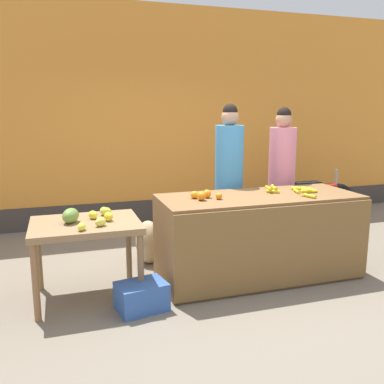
# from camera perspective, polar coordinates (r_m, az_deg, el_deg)

# --- Properties ---
(ground_plane) EXTENTS (24.00, 24.00, 0.00)m
(ground_plane) POSITION_cam_1_polar(r_m,az_deg,el_deg) (4.66, 4.23, -11.80)
(ground_plane) COLOR #756B5B
(market_wall_back) EXTENTS (9.04, 0.23, 3.41)m
(market_wall_back) POSITION_cam_1_polar(r_m,az_deg,el_deg) (6.88, -4.17, 9.97)
(market_wall_back) COLOR orange
(market_wall_back) RESTS_ON ground
(fruit_stall_counter) EXTENTS (2.16, 0.88, 0.91)m
(fruit_stall_counter) POSITION_cam_1_polar(r_m,az_deg,el_deg) (4.65, 9.08, -5.98)
(fruit_stall_counter) COLOR brown
(fruit_stall_counter) RESTS_ON ground
(side_table_wooden) EXTENTS (1.02, 0.79, 0.77)m
(side_table_wooden) POSITION_cam_1_polar(r_m,az_deg,el_deg) (4.14, -14.26, -5.27)
(side_table_wooden) COLOR olive
(side_table_wooden) RESTS_ON ground
(banana_bunch_pile) EXTENTS (0.54, 0.58, 0.07)m
(banana_bunch_pile) POSITION_cam_1_polar(r_m,az_deg,el_deg) (4.78, 13.88, 0.26)
(banana_bunch_pile) COLOR gold
(banana_bunch_pile) RESTS_ON fruit_stall_counter
(orange_pile) EXTENTS (0.30, 0.20, 0.09)m
(orange_pile) POSITION_cam_1_polar(r_m,az_deg,el_deg) (4.29, 1.67, -0.43)
(orange_pile) COLOR orange
(orange_pile) RESTS_ON fruit_stall_counter
(mango_papaya_pile) EXTENTS (0.52, 0.68, 0.14)m
(mango_papaya_pile) POSITION_cam_1_polar(r_m,az_deg,el_deg) (4.12, -14.53, -3.16)
(mango_papaya_pile) COLOR yellow
(mango_papaya_pile) RESTS_ON side_table_wooden
(vendor_woman_blue_shirt) EXTENTS (0.34, 0.34, 1.88)m
(vendor_woman_blue_shirt) POSITION_cam_1_polar(r_m,az_deg,el_deg) (5.12, 5.04, 1.41)
(vendor_woman_blue_shirt) COLOR #33333D
(vendor_woman_blue_shirt) RESTS_ON ground
(vendor_woman_pink_shirt) EXTENTS (0.34, 0.34, 1.85)m
(vendor_woman_pink_shirt) POSITION_cam_1_polar(r_m,az_deg,el_deg) (5.52, 12.06, 1.71)
(vendor_woman_pink_shirt) COLOR #33333D
(vendor_woman_pink_shirt) RESTS_ON ground
(parked_motorcycle) EXTENTS (1.60, 0.18, 0.88)m
(parked_motorcycle) POSITION_cam_1_polar(r_m,az_deg,el_deg) (6.88, 15.99, -1.12)
(parked_motorcycle) COLOR black
(parked_motorcycle) RESTS_ON ground
(produce_crate) EXTENTS (0.49, 0.40, 0.26)m
(produce_crate) POSITION_cam_1_polar(r_m,az_deg,el_deg) (3.99, -6.87, -13.93)
(produce_crate) COLOR #3359A5
(produce_crate) RESTS_ON ground
(produce_sack) EXTENTS (0.34, 0.39, 0.52)m
(produce_sack) POSITION_cam_1_polar(r_m,az_deg,el_deg) (5.06, -5.95, -6.79)
(produce_sack) COLOR tan
(produce_sack) RESTS_ON ground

